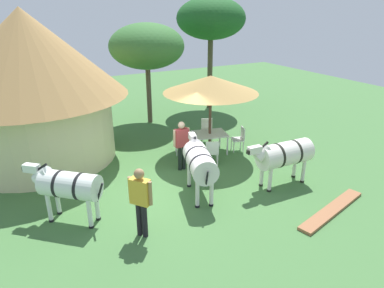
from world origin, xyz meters
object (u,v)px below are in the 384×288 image
(patio_dining_table, at_px, (210,135))
(acacia_tree_behind_hut, at_px, (147,46))
(thatched_hut, at_px, (31,80))
(patio_chair_near_lawn, at_px, (207,129))
(zebra_nearest_camera, at_px, (68,185))
(patio_chair_east_end, at_px, (179,140))
(patio_chair_west_end, at_px, (240,137))
(guest_beside_umbrella, at_px, (182,141))
(standing_watcher, at_px, (140,197))
(acacia_tree_far_lawn, at_px, (211,19))
(shade_umbrella, at_px, (211,84))
(zebra_by_umbrella, at_px, (283,155))
(patio_chair_near_hut, at_px, (212,151))
(zebra_toward_hut, at_px, (199,162))

(patio_dining_table, height_order, acacia_tree_behind_hut, acacia_tree_behind_hut)
(thatched_hut, xyz_separation_m, patio_chair_near_lawn, (5.98, -1.31, -2.27))
(zebra_nearest_camera, bearing_deg, patio_chair_near_lawn, -19.49)
(patio_chair_east_end, xyz_separation_m, patio_chair_west_end, (2.14, -0.81, 0.00))
(guest_beside_umbrella, height_order, standing_watcher, standing_watcher)
(patio_dining_table, relative_size, patio_chair_west_end, 1.56)
(guest_beside_umbrella, xyz_separation_m, acacia_tree_far_lawn, (4.71, 6.02, 3.45))
(shade_umbrella, bearing_deg, acacia_tree_far_lawn, 58.90)
(patio_chair_west_end, bearing_deg, zebra_by_umbrella, -168.57)
(patio_chair_near_hut, relative_size, patio_chair_near_lawn, 1.00)
(zebra_nearest_camera, xyz_separation_m, acacia_tree_behind_hut, (4.74, 6.47, 2.42))
(patio_chair_near_lawn, height_order, zebra_toward_hut, zebra_toward_hut)
(thatched_hut, bearing_deg, patio_chair_near_lawn, -12.38)
(patio_chair_near_hut, relative_size, zebra_nearest_camera, 0.52)
(patio_chair_near_lawn, bearing_deg, patio_chair_near_hut, 89.34)
(thatched_hut, xyz_separation_m, acacia_tree_behind_hut, (4.89, 2.02, 0.63))
(patio_chair_near_hut, xyz_separation_m, acacia_tree_behind_hut, (-0.07, 5.38, 2.90))
(zebra_nearest_camera, distance_m, acacia_tree_behind_hut, 8.38)
(patio_chair_west_end, relative_size, standing_watcher, 0.51)
(patio_chair_west_end, distance_m, acacia_tree_far_lawn, 7.16)
(patio_dining_table, distance_m, zebra_nearest_camera, 5.74)
(thatched_hut, relative_size, acacia_tree_behind_hut, 1.42)
(patio_dining_table, relative_size, standing_watcher, 0.80)
(zebra_nearest_camera, height_order, acacia_tree_behind_hut, acacia_tree_behind_hut)
(patio_chair_east_end, height_order, acacia_tree_far_lawn, acacia_tree_far_lawn)
(standing_watcher, bearing_deg, acacia_tree_far_lawn, 104.32)
(patio_chair_east_end, relative_size, zebra_nearest_camera, 0.52)
(patio_chair_west_end, relative_size, acacia_tree_far_lawn, 0.16)
(thatched_hut, bearing_deg, patio_chair_east_end, -23.70)
(shade_umbrella, height_order, acacia_tree_far_lawn, acacia_tree_far_lawn)
(zebra_nearest_camera, relative_size, zebra_by_umbrella, 0.73)
(standing_watcher, bearing_deg, patio_chair_west_end, 85.31)
(patio_chair_near_hut, bearing_deg, zebra_nearest_camera, -140.01)
(shade_umbrella, distance_m, patio_chair_near_lawn, 2.32)
(standing_watcher, height_order, zebra_nearest_camera, standing_watcher)
(shade_umbrella, distance_m, guest_beside_umbrella, 2.34)
(patio_dining_table, bearing_deg, zebra_toward_hut, -126.54)
(patio_dining_table, bearing_deg, patio_chair_near_lawn, 64.11)
(zebra_nearest_camera, bearing_deg, standing_watcher, -94.86)
(shade_umbrella, height_order, standing_watcher, shade_umbrella)
(patio_chair_east_end, xyz_separation_m, zebra_toward_hut, (-0.80, -2.93, 0.52))
(patio_chair_near_hut, xyz_separation_m, standing_watcher, (-3.47, -2.53, 0.53))
(patio_chair_east_end, bearing_deg, patio_chair_near_hut, 41.73)
(patio_chair_west_end, bearing_deg, guest_beside_umbrella, 119.59)
(thatched_hut, relative_size, shade_umbrella, 1.87)
(patio_dining_table, xyz_separation_m, guest_beside_umbrella, (-1.56, -0.81, 0.35))
(thatched_hut, bearing_deg, standing_watcher, -75.81)
(zebra_nearest_camera, relative_size, zebra_toward_hut, 0.80)
(patio_chair_east_end, bearing_deg, standing_watcher, -15.88)
(patio_chair_east_end, distance_m, zebra_nearest_camera, 4.97)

